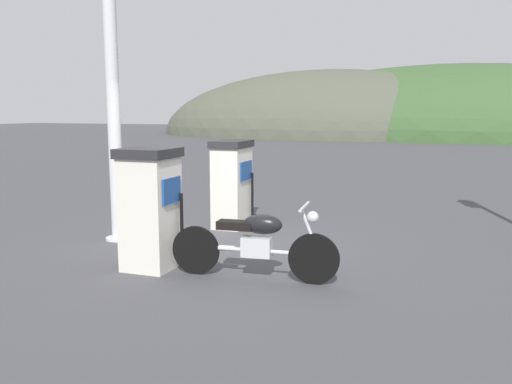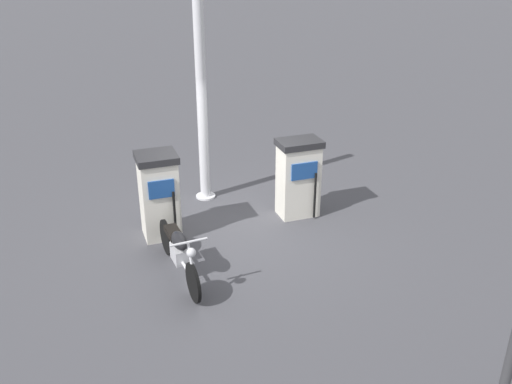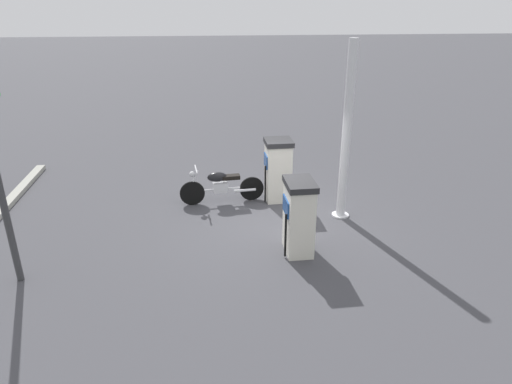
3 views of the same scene
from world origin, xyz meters
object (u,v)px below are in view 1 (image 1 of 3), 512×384
Objects in this scene: canopy_support_pole at (114,118)px; motorcycle_near_pump at (256,241)px; fuel_pump_near at (151,208)px; fuel_pump_far at (232,183)px.

motorcycle_near_pump is at bearing -21.42° from canopy_support_pole.
canopy_support_pole is (-1.32, 1.13, 1.12)m from fuel_pump_near.
fuel_pump_near is at bearing -40.57° from canopy_support_pole.
fuel_pump_near is 1.46m from motorcycle_near_pump.
fuel_pump_far is at bearing 48.86° from canopy_support_pole.
fuel_pump_near is 0.39× the size of canopy_support_pole.
fuel_pump_near reaches higher than fuel_pump_far.
motorcycle_near_pump is 3.28m from canopy_support_pole.
fuel_pump_far is (-0.00, 2.63, -0.02)m from fuel_pump_near.
motorcycle_near_pump is at bearing -61.06° from fuel_pump_far.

